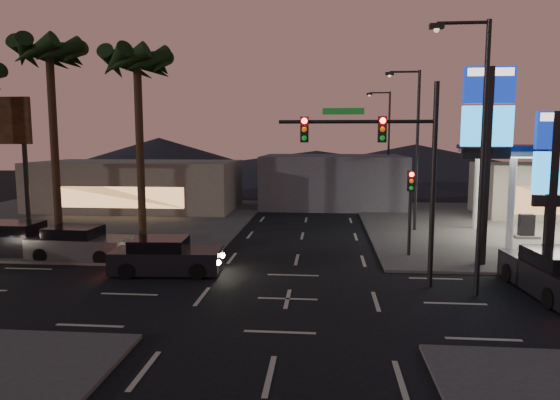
# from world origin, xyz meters

# --- Properties ---
(ground) EXTENTS (140.00, 140.00, 0.00)m
(ground) POSITION_xyz_m (0.00, 0.00, 0.00)
(ground) COLOR black
(ground) RESTS_ON ground
(corner_lot_ne) EXTENTS (24.00, 24.00, 0.12)m
(corner_lot_ne) POSITION_xyz_m (16.00, 16.00, 0.06)
(corner_lot_ne) COLOR #47443F
(corner_lot_ne) RESTS_ON ground
(corner_lot_nw) EXTENTS (24.00, 24.00, 0.12)m
(corner_lot_nw) POSITION_xyz_m (-16.00, 16.00, 0.06)
(corner_lot_nw) COLOR #47443F
(corner_lot_nw) RESTS_ON ground
(convenience_store) EXTENTS (10.00, 6.00, 4.00)m
(convenience_store) POSITION_xyz_m (18.00, 21.00, 2.00)
(convenience_store) COLOR #726B5B
(convenience_store) RESTS_ON ground
(pylon_sign_tall) EXTENTS (2.20, 0.35, 9.00)m
(pylon_sign_tall) POSITION_xyz_m (8.50, 5.50, 6.39)
(pylon_sign_tall) COLOR black
(pylon_sign_tall) RESTS_ON ground
(pylon_sign_short) EXTENTS (1.60, 0.35, 7.00)m
(pylon_sign_short) POSITION_xyz_m (11.00, 4.50, 4.66)
(pylon_sign_short) COLOR black
(pylon_sign_short) RESTS_ON ground
(traffic_signal_mast) EXTENTS (6.10, 0.39, 8.00)m
(traffic_signal_mast) POSITION_xyz_m (3.76, 1.99, 5.23)
(traffic_signal_mast) COLOR black
(traffic_signal_mast) RESTS_ON ground
(pedestal_signal) EXTENTS (0.32, 0.39, 4.30)m
(pedestal_signal) POSITION_xyz_m (5.50, 6.98, 2.92)
(pedestal_signal) COLOR black
(pedestal_signal) RESTS_ON ground
(streetlight_near) EXTENTS (2.14, 0.25, 10.00)m
(streetlight_near) POSITION_xyz_m (6.79, 1.00, 5.72)
(streetlight_near) COLOR black
(streetlight_near) RESTS_ON ground
(streetlight_mid) EXTENTS (2.14, 0.25, 10.00)m
(streetlight_mid) POSITION_xyz_m (6.79, 14.00, 5.72)
(streetlight_mid) COLOR black
(streetlight_mid) RESTS_ON ground
(streetlight_far) EXTENTS (2.14, 0.25, 10.00)m
(streetlight_far) POSITION_xyz_m (6.79, 28.00, 5.72)
(streetlight_far) COLOR black
(streetlight_far) RESTS_ON ground
(palm_a) EXTENTS (4.41, 4.41, 10.86)m
(palm_a) POSITION_xyz_m (-9.00, 9.50, 9.43)
(palm_a) COLOR black
(palm_a) RESTS_ON ground
(palm_b) EXTENTS (4.41, 4.41, 11.46)m
(palm_b) POSITION_xyz_m (-14.00, 9.50, 9.97)
(palm_b) COLOR black
(palm_b) RESTS_ON ground
(building_far_west) EXTENTS (16.00, 8.00, 4.00)m
(building_far_west) POSITION_xyz_m (-14.00, 22.00, 2.00)
(building_far_west) COLOR #726B5B
(building_far_west) RESTS_ON ground
(building_far_mid) EXTENTS (12.00, 9.00, 4.40)m
(building_far_mid) POSITION_xyz_m (2.00, 26.00, 2.20)
(building_far_mid) COLOR #4C4C51
(building_far_mid) RESTS_ON ground
(hill_left) EXTENTS (40.00, 40.00, 6.00)m
(hill_left) POSITION_xyz_m (-25.00, 60.00, 3.00)
(hill_left) COLOR black
(hill_left) RESTS_ON ground
(hill_right) EXTENTS (50.00, 50.00, 5.00)m
(hill_right) POSITION_xyz_m (15.00, 60.00, 2.50)
(hill_right) COLOR black
(hill_right) RESTS_ON ground
(hill_center) EXTENTS (60.00, 60.00, 4.00)m
(hill_center) POSITION_xyz_m (0.00, 60.00, 2.00)
(hill_center) COLOR black
(hill_center) RESTS_ON ground
(car_lane_a_front) EXTENTS (4.90, 2.29, 1.56)m
(car_lane_a_front) POSITION_xyz_m (-5.57, 3.03, 0.73)
(car_lane_a_front) COLOR black
(car_lane_a_front) RESTS_ON ground
(car_lane_b_front) EXTENTS (4.99, 2.29, 1.60)m
(car_lane_b_front) POSITION_xyz_m (-10.59, 5.21, 0.74)
(car_lane_b_front) COLOR #4E4E50
(car_lane_b_front) RESTS_ON ground
(car_lane_b_mid) EXTENTS (5.18, 2.22, 1.68)m
(car_lane_b_mid) POSITION_xyz_m (-13.95, 5.62, 0.78)
(car_lane_b_mid) COLOR black
(car_lane_b_mid) RESTS_ON ground
(suv_station) EXTENTS (2.57, 5.35, 1.74)m
(suv_station) POSITION_xyz_m (10.01, 1.34, 0.81)
(suv_station) COLOR black
(suv_station) RESTS_ON ground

